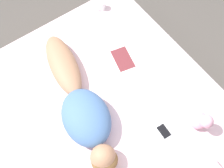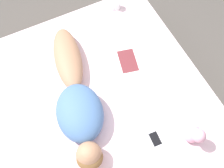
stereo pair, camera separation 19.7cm
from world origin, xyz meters
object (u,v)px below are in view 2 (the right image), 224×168
coffee_mug (116,5)px  person (77,101)px  cell_phone (155,139)px  open_magazine (140,59)px

coffee_mug → person: bearing=46.8°
person → coffee_mug: size_ratio=12.12×
person → cell_phone: bearing=140.8°
open_magazine → person: bearing=27.9°
open_magazine → coffee_mug: 0.61m
person → cell_phone: (-0.41, 0.51, -0.09)m
person → coffee_mug: person is taller
person → coffee_mug: 1.06m
coffee_mug → cell_phone: bearing=76.1°
cell_phone → person: bearing=-47.3°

